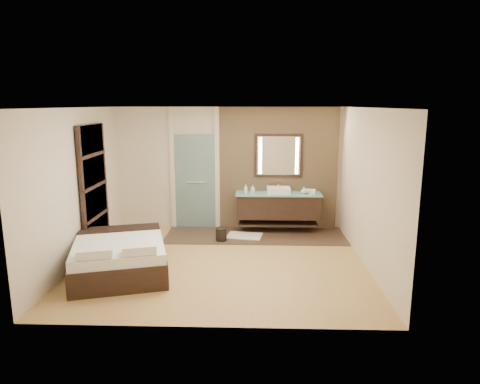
{
  "coord_description": "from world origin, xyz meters",
  "views": [
    {
      "loc": [
        0.56,
        -7.17,
        2.76
      ],
      "look_at": [
        0.31,
        0.6,
        1.16
      ],
      "focal_mm": 32.0,
      "sensor_mm": 36.0,
      "label": 1
    }
  ],
  "objects_px": {
    "bed": "(120,256)",
    "waste_bin": "(221,234)",
    "vanity": "(278,206)",
    "mirror_unit": "(279,156)"
  },
  "relations": [
    {
      "from": "vanity",
      "to": "waste_bin",
      "type": "xyz_separation_m",
      "value": [
        -1.2,
        -0.71,
        -0.44
      ]
    },
    {
      "from": "vanity",
      "to": "mirror_unit",
      "type": "height_order",
      "value": "mirror_unit"
    },
    {
      "from": "bed",
      "to": "waste_bin",
      "type": "xyz_separation_m",
      "value": [
        1.55,
        1.74,
        -0.15
      ]
    },
    {
      "from": "mirror_unit",
      "to": "bed",
      "type": "relative_size",
      "value": 0.49
    },
    {
      "from": "bed",
      "to": "vanity",
      "type": "bearing_deg",
      "value": 25.6
    },
    {
      "from": "vanity",
      "to": "waste_bin",
      "type": "distance_m",
      "value": 1.46
    },
    {
      "from": "mirror_unit",
      "to": "waste_bin",
      "type": "bearing_deg",
      "value": -141.61
    },
    {
      "from": "bed",
      "to": "mirror_unit",
      "type": "bearing_deg",
      "value": 28.25
    },
    {
      "from": "vanity",
      "to": "mirror_unit",
      "type": "relative_size",
      "value": 1.75
    },
    {
      "from": "mirror_unit",
      "to": "bed",
      "type": "distance_m",
      "value": 4.08
    }
  ]
}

